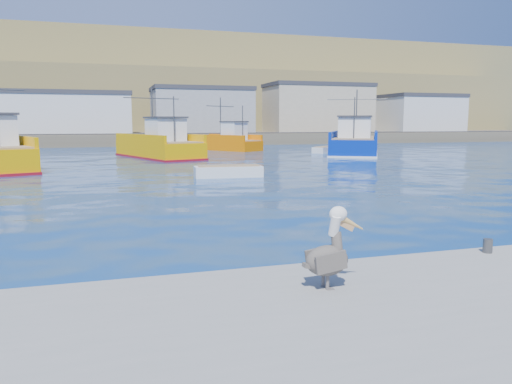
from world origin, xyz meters
TOP-DOWN VIEW (x-y plane):
  - ground at (0.00, 0.00)m, footprint 260.00×260.00m
  - dock_bollards at (0.60, -3.40)m, footprint 36.20×0.20m
  - far_shore at (0.00, 109.20)m, footprint 200.00×81.00m
  - trawler_yellow_b at (0.04, 34.98)m, footprint 7.54×12.38m
  - trawler_blue at (19.88, 34.40)m, footprint 10.37×13.38m
  - boat_orange at (9.05, 45.27)m, footprint 7.48×9.02m
  - skiff_mid at (2.26, 17.12)m, footprint 4.12×1.68m
  - skiff_far at (17.97, 37.35)m, footprint 3.88×3.47m
  - pelican at (-1.25, -4.51)m, footprint 1.13×0.48m

SIDE VIEW (x-z plane):
  - ground at x=0.00m, z-range 0.00..0.00m
  - skiff_far at x=17.97m, z-range -0.15..0.69m
  - skiff_mid at x=2.26m, z-range -0.16..0.72m
  - dock_bollards at x=0.60m, z-range 0.50..0.80m
  - boat_orange at x=9.05m, z-range -2.02..4.11m
  - trawler_yellow_b at x=0.04m, z-range -2.22..4.35m
  - pelican at x=-1.25m, z-range 0.40..1.79m
  - trawler_blue at x=19.88m, z-range -2.23..4.48m
  - far_shore at x=0.00m, z-range -3.02..20.98m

